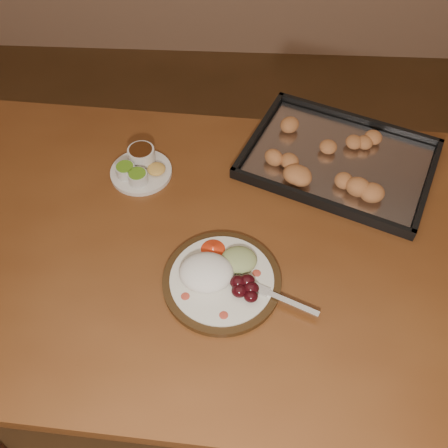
{
  "coord_description": "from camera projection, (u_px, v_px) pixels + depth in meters",
  "views": [
    {
      "loc": [
        0.19,
        -0.61,
        1.7
      ],
      "look_at": [
        0.15,
        0.12,
        0.77
      ],
      "focal_mm": 40.0,
      "sensor_mm": 36.0,
      "label": 1
    }
  ],
  "objects": [
    {
      "name": "dinner_plate",
      "position": [
        220.0,
        276.0,
        1.09
      ],
      "size": [
        0.34,
        0.26,
        0.06
      ],
      "rotation": [
        0.0,
        0.0,
        -0.29
      ],
      "color": "#311E0D",
      "rests_on": "dining_table"
    },
    {
      "name": "ground",
      "position": [
        179.0,
        385.0,
        1.72
      ],
      "size": [
        4.0,
        4.0,
        0.0
      ],
      "primitive_type": "plane",
      "color": "#55371D",
      "rests_on": "ground"
    },
    {
      "name": "dining_table",
      "position": [
        227.0,
        266.0,
        1.25
      ],
      "size": [
        1.55,
        0.99,
        0.75
      ],
      "rotation": [
        0.0,
        0.0,
        -0.06
      ],
      "color": "brown",
      "rests_on": "ground"
    },
    {
      "name": "condiment_saucer",
      "position": [
        140.0,
        167.0,
        1.3
      ],
      "size": [
        0.16,
        0.16,
        0.05
      ],
      "rotation": [
        0.0,
        0.0,
        -0.25
      ],
      "color": "silver",
      "rests_on": "dining_table"
    },
    {
      "name": "baking_tray",
      "position": [
        339.0,
        158.0,
        1.32
      ],
      "size": [
        0.58,
        0.51,
        0.05
      ],
      "rotation": [
        0.0,
        0.0,
        -0.39
      ],
      "color": "black",
      "rests_on": "dining_table"
    }
  ]
}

